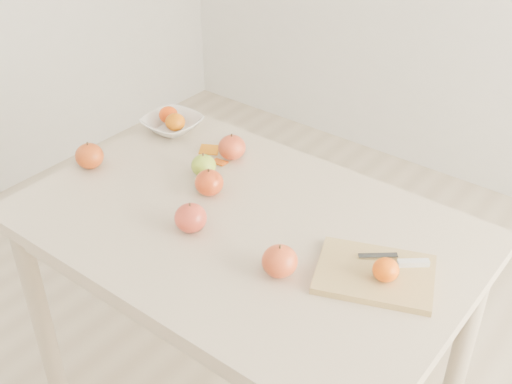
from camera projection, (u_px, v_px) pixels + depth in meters
The scene contains 15 objects.
table at pixel (245, 251), 1.75m from camera, with size 1.20×0.80×0.75m.
cutting_board at pixel (375, 274), 1.51m from camera, with size 0.27×0.20×0.02m, color tan.
board_tangerine at pixel (386, 270), 1.47m from camera, with size 0.06×0.06×0.05m, color #D86407.
fruit_bowl at pixel (172, 124), 2.11m from camera, with size 0.18×0.18×0.05m, color white.
bowl_tangerine_near at pixel (168, 115), 2.12m from camera, with size 0.06×0.06×0.06m, color #CE4107.
bowl_tangerine_far at pixel (175, 122), 2.07m from camera, with size 0.07×0.07×0.06m, color #CC6307.
orange_peel_a at pixel (209, 151), 2.01m from camera, with size 0.06×0.04×0.00m, color orange.
orange_peel_b at pixel (219, 163), 1.95m from camera, with size 0.04×0.04×0.00m, color #C8520E.
paring_knife at pixel (407, 262), 1.52m from camera, with size 0.16×0.09×0.01m.
apple_green at pixel (204, 166), 1.87m from camera, with size 0.07×0.07×0.07m, color #70A01F.
apple_red_e at pixel (280, 261), 1.50m from camera, with size 0.09×0.09×0.08m, color maroon.
apple_red_b at pixel (209, 183), 1.79m from camera, with size 0.08×0.08×0.07m, color #A4200F.
apple_red_d at pixel (89, 156), 1.91m from camera, with size 0.08×0.08×0.08m, color maroon.
apple_red_c at pixel (191, 218), 1.65m from camera, with size 0.08×0.08×0.08m, color maroon.
apple_red_a at pixel (232, 147), 1.95m from camera, with size 0.08×0.08×0.08m, color #A32815.
Camera 1 is at (0.86, -1.06, 1.76)m, focal length 45.00 mm.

